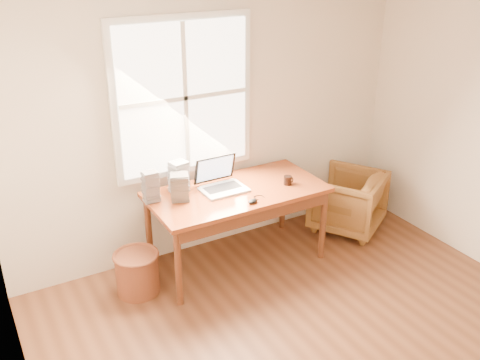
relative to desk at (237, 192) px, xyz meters
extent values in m
cube|color=beige|center=(0.00, 0.46, 0.57)|extent=(4.00, 0.02, 2.60)
cube|color=beige|center=(-2.01, -1.80, 0.57)|extent=(0.02, 4.50, 2.60)
cube|color=silver|center=(-0.30, 0.42, 0.82)|extent=(1.32, 0.05, 1.42)
cube|color=white|center=(-0.30, 0.39, 0.82)|extent=(1.20, 0.02, 1.30)
cube|color=silver|center=(-0.30, 0.38, 0.82)|extent=(0.04, 0.02, 1.30)
cube|color=silver|center=(-0.30, 0.38, 0.82)|extent=(1.20, 0.02, 0.04)
cube|color=brown|center=(0.00, 0.00, 0.00)|extent=(1.60, 0.80, 0.04)
imported|color=brown|center=(1.33, 0.00, -0.42)|extent=(0.93, 0.93, 0.63)
cylinder|color=brown|center=(-0.99, 0.00, -0.55)|extent=(0.44, 0.44, 0.37)
ellipsoid|color=black|center=(-0.01, -0.29, 0.04)|extent=(0.11, 0.09, 0.03)
cylinder|color=black|center=(0.47, -0.12, 0.06)|extent=(0.10, 0.10, 0.08)
cube|color=#ADB1B9|center=(-0.46, 0.22, 0.16)|extent=(0.17, 0.16, 0.29)
cube|color=#26252A|center=(-0.53, 0.07, 0.14)|extent=(0.19, 0.18, 0.24)
cube|color=#92939E|center=(-0.75, 0.16, 0.16)|extent=(0.13, 0.11, 0.28)
cube|color=silver|center=(-0.46, 0.27, 0.10)|extent=(0.17, 0.16, 0.17)
camera|label=1|loc=(-2.11, -3.80, 2.09)|focal=40.00mm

